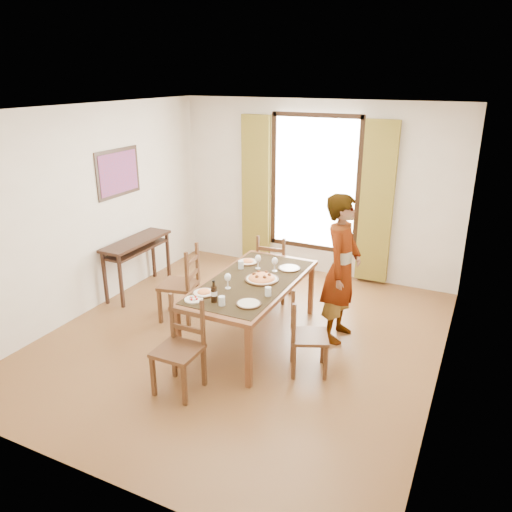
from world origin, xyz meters
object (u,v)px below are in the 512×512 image
at_px(console_table, 137,247).
at_px(pasta_platter, 262,276).
at_px(man, 342,269).
at_px(dining_table, 251,285).

distance_m(console_table, pasta_platter, 2.27).
bearing_deg(man, pasta_platter, 118.89).
relative_size(dining_table, man, 1.10).
distance_m(console_table, man, 3.06).
bearing_deg(dining_table, pasta_platter, 31.18).
bearing_deg(console_table, man, -0.84).
bearing_deg(console_table, dining_table, -14.21).
bearing_deg(pasta_platter, dining_table, -148.82).
height_order(console_table, pasta_platter, pasta_platter).
height_order(dining_table, man, man).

